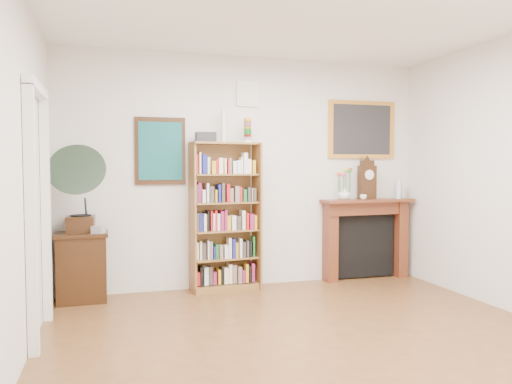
# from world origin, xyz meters

# --- Properties ---
(room) EXTENTS (4.51, 5.01, 2.81)m
(room) POSITION_xyz_m (0.00, 0.00, 1.40)
(room) COLOR brown
(room) RESTS_ON ground
(door_casing) EXTENTS (0.08, 1.02, 2.17)m
(door_casing) POSITION_xyz_m (-2.21, 1.20, 1.26)
(door_casing) COLOR white
(door_casing) RESTS_ON left_wall
(teal_poster) EXTENTS (0.58, 0.04, 0.78)m
(teal_poster) POSITION_xyz_m (-1.05, 2.48, 1.65)
(teal_poster) COLOR black
(teal_poster) RESTS_ON back_wall
(small_picture) EXTENTS (0.26, 0.04, 0.30)m
(small_picture) POSITION_xyz_m (0.00, 2.48, 2.35)
(small_picture) COLOR white
(small_picture) RESTS_ON back_wall
(gilt_painting) EXTENTS (0.95, 0.04, 0.75)m
(gilt_painting) POSITION_xyz_m (1.55, 2.48, 1.95)
(gilt_painting) COLOR gold
(gilt_painting) RESTS_ON back_wall
(bookshelf) EXTENTS (0.83, 0.36, 2.02)m
(bookshelf) POSITION_xyz_m (-0.31, 2.34, 0.98)
(bookshelf) COLOR brown
(bookshelf) RESTS_ON floor
(side_cabinet) EXTENTS (0.56, 0.41, 0.76)m
(side_cabinet) POSITION_xyz_m (-1.92, 2.28, 0.38)
(side_cabinet) COLOR black
(side_cabinet) RESTS_ON floor
(fireplace) EXTENTS (1.25, 0.35, 1.05)m
(fireplace) POSITION_xyz_m (1.58, 2.41, 0.61)
(fireplace) COLOR #531E13
(fireplace) RESTS_ON floor
(gramophone) EXTENTS (0.60, 0.74, 0.94)m
(gramophone) POSITION_xyz_m (-1.93, 2.16, 1.29)
(gramophone) COLOR black
(gramophone) RESTS_ON side_cabinet
(cd_stack) EXTENTS (0.16, 0.16, 0.08)m
(cd_stack) POSITION_xyz_m (-1.74, 2.16, 0.80)
(cd_stack) COLOR #B4B3BF
(cd_stack) RESTS_ON side_cabinet
(mantel_clock) EXTENTS (0.22, 0.14, 0.50)m
(mantel_clock) POSITION_xyz_m (1.59, 2.39, 1.29)
(mantel_clock) COLOR black
(mantel_clock) RESTS_ON fireplace
(flower_vase) EXTENTS (0.19, 0.19, 0.15)m
(flower_vase) POSITION_xyz_m (1.24, 2.34, 1.13)
(flower_vase) COLOR white
(flower_vase) RESTS_ON fireplace
(teacup) EXTENTS (0.09, 0.09, 0.07)m
(teacup) POSITION_xyz_m (1.47, 2.26, 1.08)
(teacup) COLOR silver
(teacup) RESTS_ON fireplace
(bottle_left) EXTENTS (0.07, 0.07, 0.24)m
(bottle_left) POSITION_xyz_m (2.02, 2.33, 1.17)
(bottle_left) COLOR silver
(bottle_left) RESTS_ON fireplace
(bottle_right) EXTENTS (0.06, 0.06, 0.20)m
(bottle_right) POSITION_xyz_m (2.11, 2.38, 1.15)
(bottle_right) COLOR silver
(bottle_right) RESTS_ON fireplace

